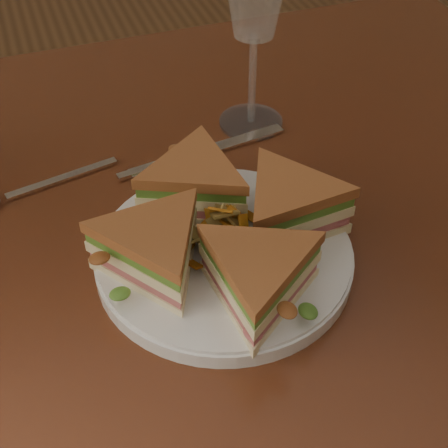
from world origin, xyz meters
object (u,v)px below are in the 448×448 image
at_px(sandwich_wedges, 224,228).
at_px(plate, 224,256).
at_px(knife, 198,154).
at_px(table, 157,272).

bearing_deg(sandwich_wedges, plate, -63.43).
distance_m(sandwich_wedges, knife, 0.18).
xyz_separation_m(sandwich_wedges, knife, (0.03, 0.17, -0.04)).
xyz_separation_m(table, plate, (0.05, -0.10, 0.11)).
bearing_deg(sandwich_wedges, table, 116.16).
xyz_separation_m(table, sandwich_wedges, (0.05, -0.10, 0.14)).
relative_size(plate, knife, 1.16).
bearing_deg(table, plate, -63.84).
bearing_deg(plate, sandwich_wedges, 116.57).
bearing_deg(table, sandwich_wedges, -63.84).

